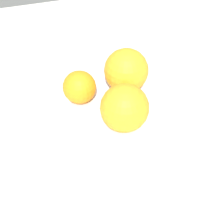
# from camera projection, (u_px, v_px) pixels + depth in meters

# --- Properties ---
(ground_plane) EXTENTS (1.10, 1.10, 0.02)m
(ground_plane) POSITION_uv_depth(u_px,v_px,m) (112.00, 126.00, 0.62)
(ground_plane) COLOR silver
(fruit_bowl) EXTENTS (0.17, 0.17, 0.05)m
(fruit_bowl) POSITION_uv_depth(u_px,v_px,m) (112.00, 114.00, 0.59)
(fruit_bowl) COLOR silver
(fruit_bowl) RESTS_ON ground_plane
(orange_in_bowl_0) EXTENTS (0.06, 0.06, 0.06)m
(orange_in_bowl_0) POSITION_uv_depth(u_px,v_px,m) (79.00, 87.00, 0.56)
(orange_in_bowl_0) COLOR orange
(orange_in_bowl_0) RESTS_ON fruit_bowl
(orange_in_bowl_1) EXTENTS (0.08, 0.08, 0.08)m
(orange_in_bowl_1) POSITION_uv_depth(u_px,v_px,m) (126.00, 71.00, 0.58)
(orange_in_bowl_1) COLOR #F9A823
(orange_in_bowl_1) RESTS_ON fruit_bowl
(orange_in_bowl_2) EXTENTS (0.08, 0.08, 0.08)m
(orange_in_bowl_2) POSITION_uv_depth(u_px,v_px,m) (125.00, 108.00, 0.51)
(orange_in_bowl_2) COLOR #F9A823
(orange_in_bowl_2) RESTS_ON fruit_bowl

